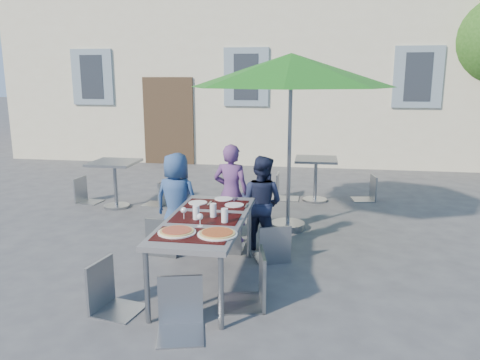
% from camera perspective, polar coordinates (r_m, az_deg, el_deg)
% --- Properties ---
extents(ground, '(90.00, 90.00, 0.00)m').
position_cam_1_polar(ground, '(4.92, -12.86, -14.42)').
color(ground, '#414143').
rests_on(ground, ground).
extents(dining_table, '(0.80, 1.85, 0.76)m').
position_cam_1_polar(dining_table, '(4.94, -4.22, -5.27)').
color(dining_table, '#434347').
rests_on(dining_table, ground).
extents(pizza_near_left, '(0.36, 0.36, 0.03)m').
position_cam_1_polar(pizza_near_left, '(4.48, -7.71, -6.23)').
color(pizza_near_left, white).
rests_on(pizza_near_left, dining_table).
extents(pizza_near_right, '(0.38, 0.38, 0.03)m').
position_cam_1_polar(pizza_near_right, '(4.39, -2.78, -6.52)').
color(pizza_near_right, white).
rests_on(pizza_near_right, dining_table).
extents(glassware, '(0.51, 0.38, 0.15)m').
position_cam_1_polar(glassware, '(4.83, -4.00, -4.05)').
color(glassware, silver).
rests_on(glassware, dining_table).
extents(place_settings, '(0.70, 0.47, 0.01)m').
position_cam_1_polar(place_settings, '(5.50, -2.59, -2.70)').
color(place_settings, white).
rests_on(place_settings, dining_table).
extents(child_0, '(0.67, 0.50, 1.25)m').
position_cam_1_polar(child_0, '(6.17, -7.72, -2.44)').
color(child_0, navy).
rests_on(child_0, ground).
extents(child_1, '(0.53, 0.38, 1.34)m').
position_cam_1_polar(child_1, '(6.29, -1.09, -1.62)').
color(child_1, '#5F3873').
rests_on(child_1, ground).
extents(child_2, '(0.68, 0.53, 1.23)m').
position_cam_1_polar(child_2, '(6.04, 2.61, -2.78)').
color(child_2, '#1B213D').
rests_on(child_2, ground).
extents(chair_0, '(0.45, 0.46, 0.92)m').
position_cam_1_polar(chair_0, '(5.91, -9.32, -4.00)').
color(chair_0, slate).
rests_on(chair_0, ground).
extents(chair_1, '(0.44, 0.44, 0.96)m').
position_cam_1_polar(chair_1, '(5.91, -1.75, -3.59)').
color(chair_1, gray).
rests_on(chair_1, ground).
extents(chair_2, '(0.51, 0.51, 0.89)m').
position_cam_1_polar(chair_2, '(5.63, 4.10, -4.95)').
color(chair_2, gray).
rests_on(chair_2, ground).
extents(chair_3, '(0.48, 0.48, 0.92)m').
position_cam_1_polar(chair_3, '(4.63, -15.88, -9.01)').
color(chair_3, '#8E9399').
rests_on(chair_3, ground).
extents(chair_4, '(0.54, 0.54, 1.02)m').
position_cam_1_polar(chair_4, '(4.54, 1.43, -8.08)').
color(chair_4, gray).
rests_on(chair_4, ground).
extents(chair_5, '(0.49, 0.49, 0.90)m').
position_cam_1_polar(chair_5, '(4.15, -7.42, -11.39)').
color(chair_5, '#8F939A').
rests_on(chair_5, ground).
extents(patio_umbrella, '(2.85, 2.85, 2.52)m').
position_cam_1_polar(patio_umbrella, '(6.63, 6.25, 13.03)').
color(patio_umbrella, '#93969A').
rests_on(patio_umbrella, ground).
extents(cafe_table_0, '(0.75, 0.75, 0.80)m').
position_cam_1_polar(cafe_table_0, '(8.22, -15.01, 0.61)').
color(cafe_table_0, '#93969A').
rests_on(cafe_table_0, ground).
extents(bg_chair_l_0, '(0.42, 0.42, 0.85)m').
position_cam_1_polar(bg_chair_l_0, '(8.75, -18.49, 0.57)').
color(bg_chair_l_0, gray).
rests_on(bg_chair_l_0, ground).
extents(bg_chair_r_0, '(0.43, 0.43, 0.84)m').
position_cam_1_polar(bg_chair_r_0, '(8.23, -9.94, 0.24)').
color(bg_chair_r_0, '#92999D').
rests_on(bg_chair_r_0, ground).
extents(cafe_table_1, '(0.73, 0.73, 0.79)m').
position_cam_1_polar(cafe_table_1, '(8.47, 9.21, 1.06)').
color(cafe_table_1, '#93969A').
rests_on(cafe_table_1, ground).
extents(bg_chair_l_1, '(0.41, 0.40, 0.91)m').
position_cam_1_polar(bg_chair_l_1, '(8.55, 5.28, 1.14)').
color(bg_chair_l_1, gray).
rests_on(bg_chair_l_1, ground).
extents(bg_chair_r_1, '(0.44, 0.44, 0.86)m').
position_cam_1_polar(bg_chair_r_1, '(8.77, 15.46, 0.81)').
color(bg_chair_r_1, gray).
rests_on(bg_chair_r_1, ground).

